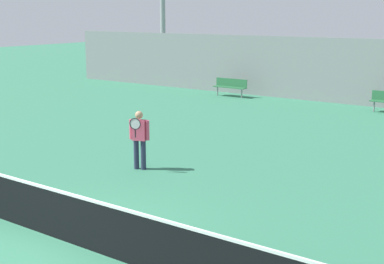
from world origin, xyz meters
name	(u,v)px	position (x,y,z in m)	size (l,w,h in m)	color
ground_plane	(58,239)	(0.00, 0.00, 0.00)	(100.00, 100.00, 0.00)	#337556
tennis_net	(57,214)	(0.00, 0.00, 0.50)	(12.49, 0.09, 0.98)	#195128
tennis_player	(139,137)	(-1.74, 4.36, 0.90)	(0.54, 0.48, 1.59)	#282D47
bench_courtside_far	(230,85)	(-6.41, 16.74, 0.57)	(1.78, 0.40, 0.90)	#28663D
back_fence	(367,73)	(0.00, 17.87, 1.51)	(35.72, 0.06, 3.01)	gray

